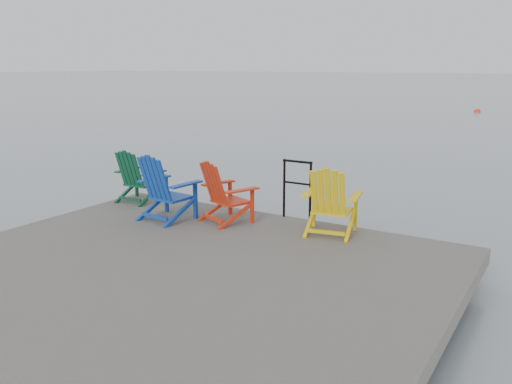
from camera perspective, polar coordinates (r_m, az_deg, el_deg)
The scene contains 8 objects.
ground at distance 6.63m, azimuth -7.65°, elevation -11.67°, with size 400.00×400.00×0.00m, color gray.
dock at distance 6.49m, azimuth -7.75°, elevation -8.88°, with size 6.00×5.00×1.40m.
handrail at distance 8.14m, azimuth 4.36°, elevation 0.87°, with size 0.48×0.04×0.90m.
chair_green at distance 9.38m, azimuth -12.44°, elevation 1.66°, with size 0.72×0.67×0.89m.
chair_blue at distance 8.18m, azimuth -9.60°, elevation 0.49°, with size 0.85×0.80×1.00m.
chair_red at distance 7.97m, azimuth -3.37°, elevation 0.03°, with size 0.88×0.85×0.92m.
chair_yellow at distance 7.43m, azimuth 7.84°, elevation -0.92°, with size 0.86×0.81×0.95m.
buoy_b at distance 35.69m, azimuth 22.25°, elevation 7.79°, with size 0.41×0.41×0.41m, color red.
Camera 1 is at (3.83, -4.65, 2.78)m, focal length 38.00 mm.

